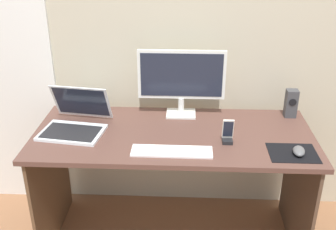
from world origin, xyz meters
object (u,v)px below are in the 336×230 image
Objects in this scene: mouse at (299,151)px; laptop at (75,122)px; monitor at (181,79)px; phone_in_dock at (228,134)px; fishbowl at (90,102)px; speaker_right at (291,103)px; keyboard_external at (172,151)px.

laptop is at bearing -179.36° from mouse.
monitor is 0.79m from mouse.
monitor is 3.80× the size of phone_in_dock.
phone_in_dock is at bearing -23.39° from fishbowl.
laptop is at bearing -169.41° from speaker_right.
phone_in_dock is at bearing -7.40° from laptop.
keyboard_external is at bearing -168.17° from mouse.
mouse is (0.65, 0.01, 0.02)m from keyboard_external.
laptop is at bearing 157.97° from keyboard_external.
keyboard_external is at bearing -42.01° from fishbowl.
mouse is (0.61, -0.46, -0.21)m from monitor.
speaker_right is 1.20× the size of fishbowl.
mouse is at bearing 1.13° from keyboard_external.
laptop is at bearing -96.72° from fishbowl.
monitor is 1.24× the size of keyboard_external.
laptop is at bearing -159.18° from monitor.
keyboard_external is (-0.04, -0.46, -0.23)m from monitor.
keyboard_external is at bearing -157.78° from phone_in_dock.
speaker_right reaches higher than keyboard_external.
keyboard_external is at bearing -94.86° from monitor.
laptop reaches higher than keyboard_external.
keyboard_external is 0.32m from phone_in_dock.
monitor is 3.03× the size of speaker_right.
phone_in_dock is (0.83, -0.36, -0.02)m from fishbowl.
speaker_right is (0.67, 0.01, -0.15)m from monitor.
mouse is 0.72× the size of phone_in_dock.
mouse is (-0.06, -0.46, -0.07)m from speaker_right.
monitor is 0.67m from laptop.
fishbowl is at bearing 156.61° from phone_in_dock.
mouse is at bearing -17.76° from phone_in_dock.
speaker_right is 1.25× the size of phone_in_dock.
phone_in_dock reaches higher than mouse.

